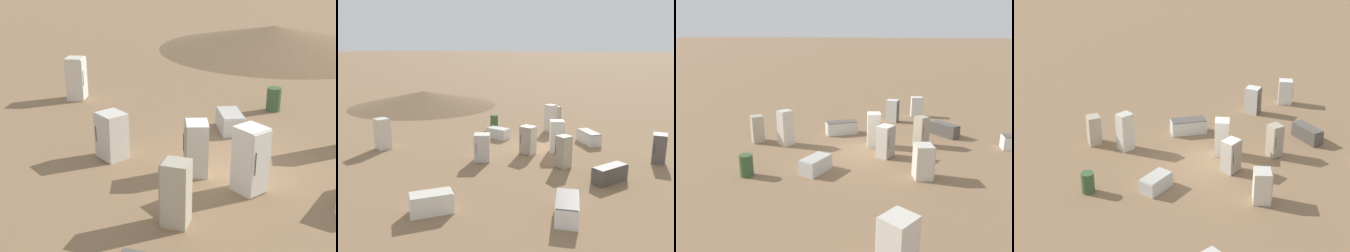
% 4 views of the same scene
% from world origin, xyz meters
% --- Properties ---
extents(ground_plane, '(1000.00, 1000.00, 0.00)m').
position_xyz_m(ground_plane, '(0.00, 0.00, 0.00)').
color(ground_plane, '#846647').
extents(dirt_mound, '(14.48, 14.48, 1.48)m').
position_xyz_m(dirt_mound, '(-8.67, -15.36, 0.74)').
color(dirt_mound, brown).
rests_on(dirt_mound, ground_plane).
extents(discarded_fridge_0, '(0.92, 0.90, 1.48)m').
position_xyz_m(discarded_fridge_0, '(-6.03, -0.65, 0.74)').
color(discarded_fridge_0, '#B2A88E').
rests_on(discarded_fridge_0, ground_plane).
extents(discarded_fridge_1, '(1.59, 1.57, 0.75)m').
position_xyz_m(discarded_fridge_1, '(8.77, -0.35, 0.37)').
color(discarded_fridge_1, silver).
rests_on(discarded_fridge_1, ground_plane).
extents(discarded_fridge_2, '(1.85, 1.76, 0.75)m').
position_xyz_m(discarded_fridge_2, '(-2.51, 2.67, 0.37)').
color(discarded_fridge_2, silver).
rests_on(discarded_fridge_2, ground_plane).
extents(discarded_fridge_3, '(1.01, 1.03, 1.44)m').
position_xyz_m(discarded_fridge_3, '(3.22, -1.52, 0.72)').
color(discarded_fridge_3, beige).
rests_on(discarded_fridge_3, ground_plane).
extents(discarded_fridge_4, '(0.82, 0.69, 1.49)m').
position_xyz_m(discarded_fridge_4, '(-0.59, 6.65, 0.75)').
color(discarded_fridge_4, white).
rests_on(discarded_fridge_4, ground_plane).
extents(discarded_fridge_5, '(0.78, 0.86, 1.56)m').
position_xyz_m(discarded_fridge_5, '(1.06, 0.12, 0.78)').
color(discarded_fridge_5, beige).
rests_on(discarded_fridge_5, ground_plane).
extents(discarded_fridge_7, '(0.91, 0.96, 1.80)m').
position_xyz_m(discarded_fridge_7, '(-0.02, 1.42, 0.90)').
color(discarded_fridge_7, silver).
rests_on(discarded_fridge_7, ground_plane).
extents(discarded_fridge_8, '(1.77, 1.38, 0.74)m').
position_xyz_m(discarded_fridge_8, '(3.11, 4.85, 0.37)').
color(discarded_fridge_8, '#4C4742').
rests_on(discarded_fridge_8, ground_plane).
extents(discarded_fridge_9, '(0.94, 1.51, 0.66)m').
position_xyz_m(discarded_fridge_9, '(-1.09, -2.86, 0.33)').
color(discarded_fridge_9, silver).
rests_on(discarded_fridge_9, ground_plane).
extents(discarded_fridge_10, '(0.84, 0.81, 1.59)m').
position_xyz_m(discarded_fridge_10, '(2.25, 2.49, 0.79)').
color(discarded_fridge_10, '#B2A88E').
rests_on(discarded_fridge_10, ground_plane).
extents(discarded_fridge_11, '(0.93, 0.94, 1.79)m').
position_xyz_m(discarded_fridge_11, '(3.93, -7.76, 0.90)').
color(discarded_fridge_11, beige).
rests_on(discarded_fridge_11, ground_plane).
extents(discarded_fridge_12, '(1.84, 1.19, 0.72)m').
position_xyz_m(discarded_fridge_12, '(6.97, 4.06, 0.36)').
color(discarded_fridge_12, white).
rests_on(discarded_fridge_12, ground_plane).
extents(discarded_fridge_13, '(0.81, 0.84, 1.88)m').
position_xyz_m(discarded_fridge_13, '(-4.33, -0.42, 0.94)').
color(discarded_fridge_13, beige).
rests_on(discarded_fridge_13, ground_plane).
extents(rusty_barrel, '(0.56, 0.56, 0.93)m').
position_xyz_m(rusty_barrel, '(-3.49, -4.46, 0.47)').
color(rusty_barrel, '#385633').
rests_on(rusty_barrel, ground_plane).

